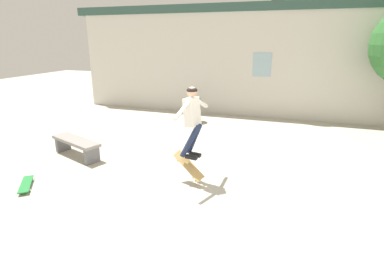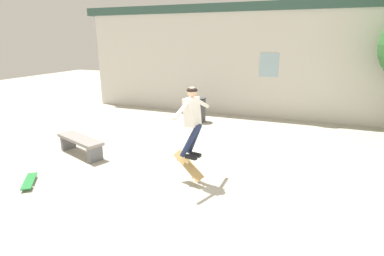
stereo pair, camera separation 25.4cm
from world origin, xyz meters
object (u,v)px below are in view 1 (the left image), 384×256
Objects in this scene: skater at (192,116)px; skateboard_flipping at (189,166)px; park_bench at (76,144)px; skateboard_resting at (26,184)px; trash_bin at (193,109)px.

skateboard_flipping is at bearing -114.34° from skater.
skateboard_resting is at bearing -66.16° from park_bench.
trash_bin is 5.16m from skater.
park_bench reaches higher than skateboard_resting.
skater is at bearing -106.15° from skateboard_resting.
trash_bin reaches higher than skateboard_resting.
trash_bin reaches higher than skateboard_flipping.
park_bench is at bearing -34.86° from skateboard_resting.
park_bench is 3.60m from skater.
park_bench is 1.81m from skateboard_resting.
skateboard_flipping is at bearing -72.87° from trash_bin.
skater is 1.09m from skateboard_flipping.
skateboard_resting is at bearing -146.94° from skater.
skater is 1.98× the size of skateboard_resting.
skateboard_flipping is (3.33, -0.52, 0.06)m from park_bench.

